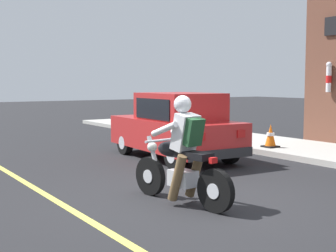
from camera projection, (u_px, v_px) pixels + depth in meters
name	position (u px, v px, depth m)	size (l,w,h in m)	color
ground_plane	(200.00, 202.00, 7.08)	(80.00, 80.00, 0.00)	black
sidewalk_curb	(292.00, 148.00, 12.51)	(2.60, 22.00, 0.14)	#ADAAA3
lane_stripe	(23.00, 181.00, 8.58)	(0.12, 19.80, 0.01)	#D1C64C
motorcycle_with_rider	(182.00, 159.00, 6.94)	(0.67, 2.01, 1.62)	black
car_hatchback	(175.00, 127.00, 11.04)	(1.82, 3.86, 1.57)	black
traffic_cone	(270.00, 136.00, 12.09)	(0.36, 0.36, 0.60)	black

